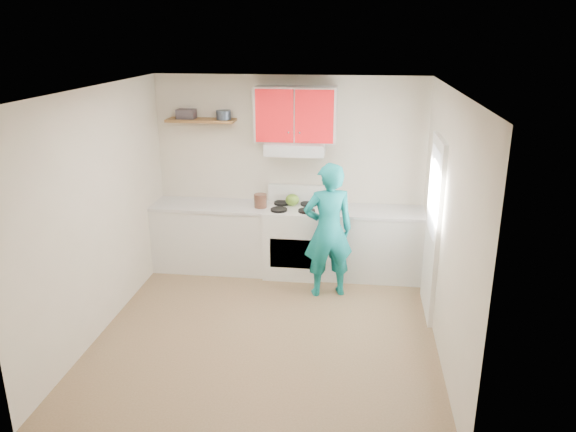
# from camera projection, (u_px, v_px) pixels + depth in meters

# --- Properties ---
(floor) EXTENTS (3.80, 3.80, 0.00)m
(floor) POSITION_uv_depth(u_px,v_px,m) (268.00, 330.00, 6.08)
(floor) COLOR brown
(floor) RESTS_ON ground
(ceiling) EXTENTS (3.60, 3.80, 0.04)m
(ceiling) POSITION_uv_depth(u_px,v_px,m) (265.00, 89.00, 5.26)
(ceiling) COLOR white
(ceiling) RESTS_ON floor
(back_wall) EXTENTS (3.60, 0.04, 2.60)m
(back_wall) POSITION_uv_depth(u_px,v_px,m) (290.00, 174.00, 7.46)
(back_wall) COLOR beige
(back_wall) RESTS_ON floor
(front_wall) EXTENTS (3.60, 0.04, 2.60)m
(front_wall) POSITION_uv_depth(u_px,v_px,m) (223.00, 304.00, 3.88)
(front_wall) COLOR beige
(front_wall) RESTS_ON floor
(left_wall) EXTENTS (0.04, 3.80, 2.60)m
(left_wall) POSITION_uv_depth(u_px,v_px,m) (100.00, 212.00, 5.89)
(left_wall) COLOR beige
(left_wall) RESTS_ON floor
(right_wall) EXTENTS (0.04, 3.80, 2.60)m
(right_wall) POSITION_uv_depth(u_px,v_px,m) (446.00, 226.00, 5.46)
(right_wall) COLOR beige
(right_wall) RESTS_ON floor
(door) EXTENTS (0.05, 0.85, 2.05)m
(door) POSITION_uv_depth(u_px,v_px,m) (433.00, 228.00, 6.21)
(door) COLOR white
(door) RESTS_ON floor
(door_glass) EXTENTS (0.01, 0.55, 0.95)m
(door_glass) POSITION_uv_depth(u_px,v_px,m) (434.00, 192.00, 6.07)
(door_glass) COLOR white
(door_glass) RESTS_ON door
(counter_left) EXTENTS (1.52, 0.60, 0.90)m
(counter_left) POSITION_uv_depth(u_px,v_px,m) (212.00, 237.00, 7.57)
(counter_left) COLOR silver
(counter_left) RESTS_ON floor
(counter_right) EXTENTS (1.32, 0.60, 0.90)m
(counter_right) POSITION_uv_depth(u_px,v_px,m) (372.00, 244.00, 7.31)
(counter_right) COLOR silver
(counter_right) RESTS_ON floor
(stove) EXTENTS (0.76, 0.65, 0.92)m
(stove) POSITION_uv_depth(u_px,v_px,m) (294.00, 241.00, 7.41)
(stove) COLOR white
(stove) RESTS_ON floor
(range_hood) EXTENTS (0.76, 0.44, 0.15)m
(range_hood) POSITION_uv_depth(u_px,v_px,m) (295.00, 148.00, 7.11)
(range_hood) COLOR silver
(range_hood) RESTS_ON back_wall
(upper_cabinets) EXTENTS (1.02, 0.33, 0.70)m
(upper_cabinets) POSITION_uv_depth(u_px,v_px,m) (296.00, 114.00, 7.03)
(upper_cabinets) COLOR red
(upper_cabinets) RESTS_ON back_wall
(shelf) EXTENTS (0.90, 0.30, 0.04)m
(shelf) POSITION_uv_depth(u_px,v_px,m) (201.00, 120.00, 7.23)
(shelf) COLOR brown
(shelf) RESTS_ON back_wall
(books) EXTENTS (0.24, 0.18, 0.12)m
(books) POSITION_uv_depth(u_px,v_px,m) (186.00, 114.00, 7.22)
(books) COLOR #3A3338
(books) RESTS_ON shelf
(tin) EXTENTS (0.22, 0.22, 0.12)m
(tin) POSITION_uv_depth(u_px,v_px,m) (224.00, 115.00, 7.15)
(tin) COLOR #333D4C
(tin) RESTS_ON shelf
(kettle) EXTENTS (0.21, 0.21, 0.16)m
(kettle) POSITION_uv_depth(u_px,v_px,m) (292.00, 200.00, 7.34)
(kettle) COLOR #527922
(kettle) RESTS_ON stove
(crock) EXTENTS (0.22, 0.22, 0.20)m
(crock) POSITION_uv_depth(u_px,v_px,m) (260.00, 202.00, 7.26)
(crock) COLOR #4B2D20
(crock) RESTS_ON counter_left
(cutting_board) EXTENTS (0.36, 0.30, 0.02)m
(cutting_board) POSITION_uv_depth(u_px,v_px,m) (353.00, 212.00, 7.14)
(cutting_board) COLOR olive
(cutting_board) RESTS_ON counter_right
(silicone_mat) EXTENTS (0.32, 0.27, 0.01)m
(silicone_mat) POSITION_uv_depth(u_px,v_px,m) (391.00, 211.00, 7.17)
(silicone_mat) COLOR red
(silicone_mat) RESTS_ON counter_right
(person) EXTENTS (0.70, 0.56, 1.68)m
(person) POSITION_uv_depth(u_px,v_px,m) (328.00, 230.00, 6.68)
(person) COLOR #0D787D
(person) RESTS_ON floor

